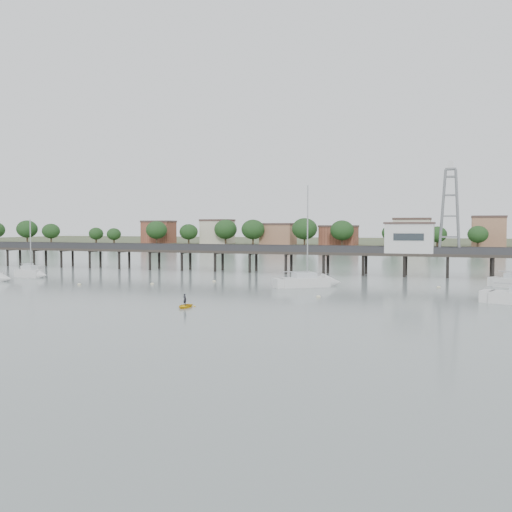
{
  "coord_description": "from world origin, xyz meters",
  "views": [
    {
      "loc": [
        31.46,
        -41.17,
        8.6
      ],
      "look_at": [
        3.22,
        42.0,
        4.0
      ],
      "focal_mm": 40.0,
      "sensor_mm": 36.0,
      "label": 1
    }
  ],
  "objects_px": {
    "sailboat_c": "(315,282)",
    "yellow_dinghy": "(185,307)",
    "lattice_tower": "(450,211)",
    "sailboat_b": "(33,273)",
    "white_tender": "(32,268)",
    "pier": "(271,252)"
  },
  "relations": [
    {
      "from": "sailboat_b",
      "to": "yellow_dinghy",
      "type": "xyz_separation_m",
      "value": [
        39.78,
        -23.99,
        -0.66
      ]
    },
    {
      "from": "pier",
      "to": "white_tender",
      "type": "xyz_separation_m",
      "value": [
        -44.77,
        -11.38,
        -3.3
      ]
    },
    {
      "from": "pier",
      "to": "yellow_dinghy",
      "type": "height_order",
      "value": "pier"
    },
    {
      "from": "lattice_tower",
      "to": "yellow_dinghy",
      "type": "bearing_deg",
      "value": -119.44
    },
    {
      "from": "white_tender",
      "to": "lattice_tower",
      "type": "bearing_deg",
      "value": 8.97
    },
    {
      "from": "white_tender",
      "to": "pier",
      "type": "bearing_deg",
      "value": 14.75
    },
    {
      "from": "sailboat_b",
      "to": "sailboat_c",
      "type": "bearing_deg",
      "value": 7.78
    },
    {
      "from": "sailboat_c",
      "to": "white_tender",
      "type": "xyz_separation_m",
      "value": [
        -58.11,
        10.38,
        -0.14
      ]
    },
    {
      "from": "sailboat_b",
      "to": "white_tender",
      "type": "bearing_deg",
      "value": 137.66
    },
    {
      "from": "sailboat_c",
      "to": "sailboat_b",
      "type": "bearing_deg",
      "value": 144.55
    },
    {
      "from": "lattice_tower",
      "to": "sailboat_b",
      "type": "bearing_deg",
      "value": -160.95
    },
    {
      "from": "lattice_tower",
      "to": "sailboat_c",
      "type": "relative_size",
      "value": 1.02
    },
    {
      "from": "pier",
      "to": "white_tender",
      "type": "distance_m",
      "value": 46.31
    },
    {
      "from": "sailboat_b",
      "to": "pier",
      "type": "bearing_deg",
      "value": 39.82
    },
    {
      "from": "white_tender",
      "to": "yellow_dinghy",
      "type": "bearing_deg",
      "value": -34.96
    },
    {
      "from": "lattice_tower",
      "to": "white_tender",
      "type": "bearing_deg",
      "value": -171.51
    },
    {
      "from": "lattice_tower",
      "to": "sailboat_c",
      "type": "height_order",
      "value": "lattice_tower"
    },
    {
      "from": "lattice_tower",
      "to": "pier",
      "type": "bearing_deg",
      "value": -180.0
    },
    {
      "from": "white_tender",
      "to": "yellow_dinghy",
      "type": "height_order",
      "value": "white_tender"
    },
    {
      "from": "sailboat_c",
      "to": "yellow_dinghy",
      "type": "xyz_separation_m",
      "value": [
        -8.28,
        -25.09,
        -0.63
      ]
    },
    {
      "from": "pier",
      "to": "sailboat_b",
      "type": "xyz_separation_m",
      "value": [
        -34.72,
        -22.86,
        -3.13
      ]
    },
    {
      "from": "yellow_dinghy",
      "to": "sailboat_b",
      "type": "bearing_deg",
      "value": 145.96
    }
  ]
}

